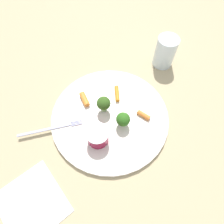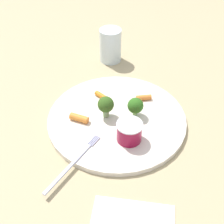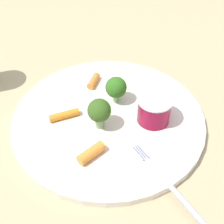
# 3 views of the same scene
# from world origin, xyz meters

# --- Properties ---
(ground_plane) EXTENTS (2.40, 2.40, 0.00)m
(ground_plane) POSITION_xyz_m (0.00, 0.00, 0.00)
(ground_plane) COLOR tan
(plate) EXTENTS (0.31, 0.31, 0.01)m
(plate) POSITION_xyz_m (0.00, 0.00, 0.01)
(plate) COLOR silver
(plate) RESTS_ON ground_plane
(sauce_cup) EXTENTS (0.05, 0.05, 0.04)m
(sauce_cup) POSITION_xyz_m (-0.05, 0.05, 0.03)
(sauce_cup) COLOR maroon
(sauce_cup) RESTS_ON plate
(broccoli_floret_0) EXTENTS (0.04, 0.04, 0.05)m
(broccoli_floret_0) POSITION_xyz_m (0.02, 0.01, 0.04)
(broccoli_floret_0) COLOR #83A96B
(broccoli_floret_0) RESTS_ON plate
(broccoli_floret_1) EXTENTS (0.04, 0.04, 0.05)m
(broccoli_floret_1) POSITION_xyz_m (-0.04, -0.02, 0.04)
(broccoli_floret_1) COLOR #88C16A
(broccoli_floret_1) RESTS_ON plate
(carrot_stick_0) EXTENTS (0.05, 0.03, 0.01)m
(carrot_stick_0) POSITION_xyz_m (0.05, -0.05, 0.02)
(carrot_stick_0) COLOR orange
(carrot_stick_0) RESTS_ON plate
(carrot_stick_1) EXTENTS (0.04, 0.02, 0.02)m
(carrot_stick_1) POSITION_xyz_m (0.07, 0.04, 0.02)
(carrot_stick_1) COLOR orange
(carrot_stick_1) RESTS_ON plate
(carrot_stick_2) EXTENTS (0.04, 0.03, 0.01)m
(carrot_stick_2) POSITION_xyz_m (-0.04, -0.08, 0.02)
(carrot_stick_2) COLOR orange
(carrot_stick_2) RESTS_ON plate
(fork) EXTENTS (0.04, 0.16, 0.00)m
(fork) POSITION_xyz_m (0.03, 0.15, 0.01)
(fork) COLOR #ACADC9
(fork) RESTS_ON plate
(drinking_glass) EXTENTS (0.06, 0.06, 0.09)m
(drinking_glass) POSITION_xyz_m (0.10, -0.23, 0.05)
(drinking_glass) COLOR silver
(drinking_glass) RESTS_ON ground_plane
(napkin) EXTENTS (0.16, 0.15, 0.00)m
(napkin) POSITION_xyz_m (-0.11, 0.24, 0.00)
(napkin) COLOR white
(napkin) RESTS_ON ground_plane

